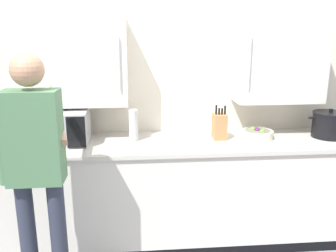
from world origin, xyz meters
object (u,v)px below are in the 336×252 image
(knife_block, at_px, (219,126))
(stock_pot, at_px, (329,125))
(thermos_flask, at_px, (133,125))
(fruit_bowl, at_px, (257,134))
(microwave_oven, at_px, (53,127))
(person_figure, at_px, (36,163))

(knife_block, distance_m, stock_pot, 0.99)
(thermos_flask, relative_size, stock_pot, 0.71)
(knife_block, bearing_deg, fruit_bowl, -3.11)
(microwave_oven, distance_m, person_figure, 0.77)
(knife_block, bearing_deg, stock_pot, -2.29)
(thermos_flask, distance_m, stock_pot, 1.74)
(fruit_bowl, height_order, thermos_flask, thermos_flask)
(knife_block, xyz_separation_m, stock_pot, (0.99, -0.04, 0.00))
(thermos_flask, distance_m, person_figure, 0.98)
(fruit_bowl, bearing_deg, stock_pot, -1.86)
(knife_block, bearing_deg, person_figure, -150.25)
(knife_block, xyz_separation_m, person_figure, (-1.36, -0.78, -0.01))
(person_figure, bearing_deg, knife_block, 29.75)
(thermos_flask, relative_size, person_figure, 0.16)
(thermos_flask, bearing_deg, person_figure, -128.42)
(thermos_flask, bearing_deg, knife_block, 0.65)
(microwave_oven, distance_m, stock_pot, 2.41)
(stock_pot, bearing_deg, knife_block, 177.71)
(microwave_oven, bearing_deg, stock_pot, -0.61)
(knife_block, relative_size, fruit_bowl, 1.12)
(knife_block, height_order, fruit_bowl, knife_block)
(knife_block, distance_m, fruit_bowl, 0.35)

